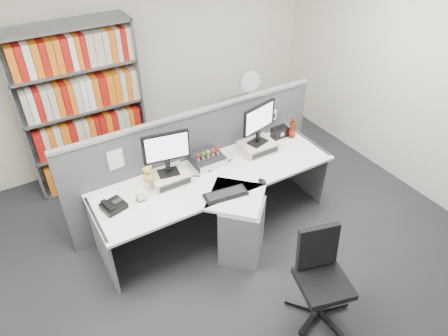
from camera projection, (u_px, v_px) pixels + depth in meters
ground at (257, 273)px, 4.13m from camera, size 5.50×5.50×0.00m
room_shell at (268, 120)px, 3.06m from camera, size 5.04×5.54×2.72m
partition at (197, 160)px, 4.61m from camera, size 3.00×0.08×1.27m
desk at (227, 206)px, 4.27m from camera, size 2.60×1.20×0.72m
monitor_riser_left at (169, 177)px, 4.15m from camera, size 0.38×0.31×0.10m
monitor_riser_right at (258, 146)px, 4.61m from camera, size 0.38×0.31×0.10m
monitor_left at (166, 150)px, 3.96m from camera, size 0.46×0.18×0.48m
monitor_right at (259, 121)px, 4.41m from camera, size 0.46×0.20×0.48m
desktop_pc at (208, 160)px, 4.41m from camera, size 0.33×0.30×0.09m
figurines at (208, 153)px, 4.35m from camera, size 0.29×0.05×0.09m
keyboard at (226, 194)px, 3.99m from camera, size 0.45×0.22×0.03m
mouse at (262, 181)px, 4.15m from camera, size 0.07×0.11×0.04m
desk_phone at (113, 206)px, 3.83m from camera, size 0.25×0.23×0.09m
desk_calendar at (141, 196)px, 3.92m from camera, size 0.09×0.07×0.11m
plush_toy at (148, 176)px, 3.96m from camera, size 0.11×0.11×0.19m
speaker at (280, 132)px, 4.83m from camera, size 0.20×0.11×0.13m
cola_bottle at (292, 130)px, 4.81m from camera, size 0.08×0.08×0.27m
shelving_unit at (82, 111)px, 4.86m from camera, size 1.41×0.40×2.00m
filing_cabinet at (248, 126)px, 5.79m from camera, size 0.45×0.61×0.70m
desk_fan at (249, 84)px, 5.40m from camera, size 0.28×0.17×0.48m
office_chair at (321, 274)px, 3.54m from camera, size 0.59×0.59×0.89m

